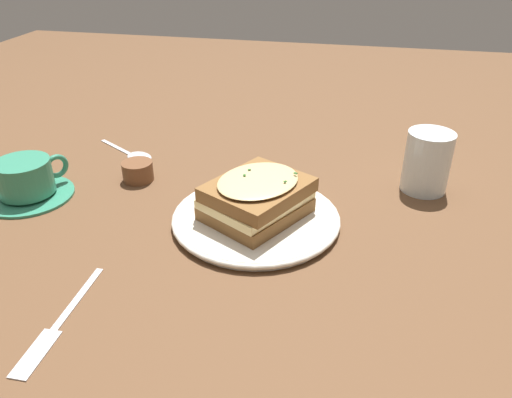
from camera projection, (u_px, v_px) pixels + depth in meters
ground_plane at (274, 215)px, 0.77m from camera, size 2.40×2.40×0.00m
dinner_plate at (256, 218)px, 0.75m from camera, size 0.25×0.25×0.01m
sandwich at (257, 197)px, 0.73m from camera, size 0.17×0.18×0.07m
teacup_with_saucer at (27, 181)px, 0.81m from camera, size 0.14×0.14×0.06m
water_glass at (427, 162)px, 0.82m from camera, size 0.08×0.08×0.10m
fork at (53, 330)px, 0.56m from camera, size 0.02×0.18×0.00m
spoon at (137, 156)px, 0.95m from camera, size 0.15×0.10×0.01m
condiment_pot at (138, 171)px, 0.87m from camera, size 0.05×0.05×0.03m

